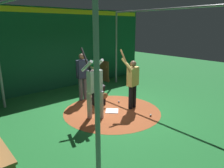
# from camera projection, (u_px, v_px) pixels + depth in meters

# --- Properties ---
(ground_plane) EXTENTS (25.85, 25.85, 0.00)m
(ground_plane) POSITION_uv_depth(u_px,v_px,m) (112.00, 111.00, 7.17)
(ground_plane) COLOR #1E6B2D
(dirt_circle) EXTENTS (3.24, 3.24, 0.01)m
(dirt_circle) POSITION_uv_depth(u_px,v_px,m) (112.00, 111.00, 7.16)
(dirt_circle) COLOR #9E4C28
(dirt_circle) RESTS_ON ground
(home_plate) EXTENTS (0.59, 0.59, 0.01)m
(home_plate) POSITION_uv_depth(u_px,v_px,m) (112.00, 111.00, 7.16)
(home_plate) COLOR white
(home_plate) RESTS_ON dirt_circle
(batter) EXTENTS (0.68, 0.49, 2.16)m
(batter) POSITION_uv_depth(u_px,v_px,m) (94.00, 83.00, 6.35)
(batter) COLOR #B3B3B7
(batter) RESTS_ON ground
(catcher) EXTENTS (0.58, 0.40, 0.96)m
(catcher) POSITION_uv_depth(u_px,v_px,m) (99.00, 95.00, 7.66)
(catcher) COLOR black
(catcher) RESTS_ON ground
(umpire) EXTENTS (0.22, 0.49, 1.79)m
(umpire) POSITION_uv_depth(u_px,v_px,m) (82.00, 74.00, 8.00)
(umpire) COLOR #4C4C51
(umpire) RESTS_ON ground
(visitor) EXTENTS (0.55, 0.54, 2.04)m
(visitor) POSITION_uv_depth(u_px,v_px,m) (133.00, 81.00, 7.20)
(visitor) COLOR black
(visitor) RESTS_ON ground
(back_wall) EXTENTS (0.23, 9.85, 3.53)m
(back_wall) POSITION_uv_depth(u_px,v_px,m) (57.00, 49.00, 9.41)
(back_wall) COLOR #145133
(back_wall) RESTS_ON ground
(cage_frame) EXTENTS (5.55, 5.36, 3.42)m
(cage_frame) POSITION_uv_depth(u_px,v_px,m) (112.00, 41.00, 6.54)
(cage_frame) COLOR gray
(cage_frame) RESTS_ON ground
(bat_rack) EXTENTS (1.06, 0.20, 1.05)m
(bat_rack) POSITION_uv_depth(u_px,v_px,m) (102.00, 71.00, 11.06)
(bat_rack) COLOR olive
(bat_rack) RESTS_ON ground
(baseball_0) EXTENTS (0.07, 0.07, 0.07)m
(baseball_0) POSITION_uv_depth(u_px,v_px,m) (119.00, 102.00, 7.92)
(baseball_0) COLOR white
(baseball_0) RESTS_ON dirt_circle
(baseball_1) EXTENTS (0.07, 0.07, 0.07)m
(baseball_1) POSITION_uv_depth(u_px,v_px,m) (90.00, 113.00, 6.93)
(baseball_1) COLOR white
(baseball_1) RESTS_ON dirt_circle
(baseball_2) EXTENTS (0.07, 0.07, 0.07)m
(baseball_2) POSITION_uv_depth(u_px,v_px,m) (151.00, 115.00, 6.74)
(baseball_2) COLOR white
(baseball_2) RESTS_ON dirt_circle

